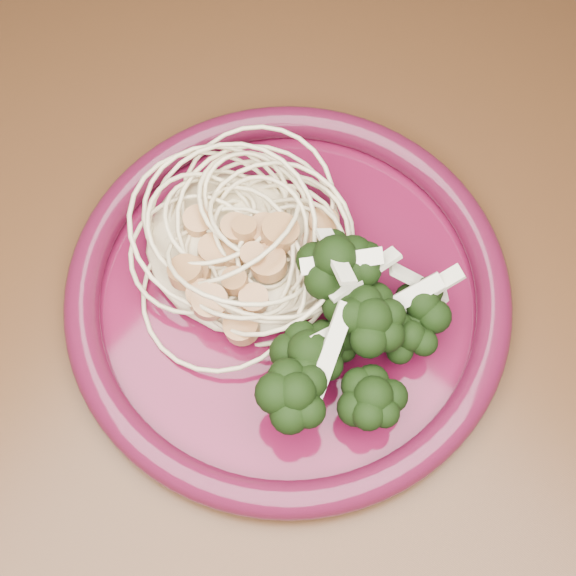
{
  "coord_description": "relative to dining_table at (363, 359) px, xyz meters",
  "views": [
    {
      "loc": [
        0.1,
        -0.22,
        1.3
      ],
      "look_at": [
        -0.06,
        -0.03,
        0.77
      ],
      "focal_mm": 50.0,
      "sensor_mm": 36.0,
      "label": 1
    }
  ],
  "objects": [
    {
      "name": "broccoli_pile",
      "position": [
        0.0,
        -0.04,
        0.14
      ],
      "size": [
        0.12,
        0.18,
        0.06
      ],
      "primitive_type": "ellipsoid",
      "rotation": [
        0.0,
        0.0,
        -0.06
      ],
      "color": "black",
      "rests_on": "dinner_plate"
    },
    {
      "name": "dining_table",
      "position": [
        0.0,
        0.0,
        0.0
      ],
      "size": [
        1.2,
        0.8,
        0.75
      ],
      "color": "#472814",
      "rests_on": "ground"
    },
    {
      "name": "spaghetti_pile",
      "position": [
        -0.11,
        -0.03,
        0.12
      ],
      "size": [
        0.16,
        0.14,
        0.03
      ],
      "primitive_type": "ellipsoid",
      "rotation": [
        0.0,
        0.0,
        -0.06
      ],
      "color": "beige",
      "rests_on": "dinner_plate"
    },
    {
      "name": "scallop_cluster",
      "position": [
        -0.11,
        -0.03,
        0.16
      ],
      "size": [
        0.14,
        0.14,
        0.04
      ],
      "primitive_type": null,
      "rotation": [
        0.0,
        0.0,
        -0.06
      ],
      "color": "tan",
      "rests_on": "spaghetti_pile"
    },
    {
      "name": "dinner_plate",
      "position": [
        -0.06,
        -0.03,
        0.11
      ],
      "size": [
        0.35,
        0.35,
        0.03
      ],
      "rotation": [
        0.0,
        0.0,
        -0.06
      ],
      "color": "#4E0B22",
      "rests_on": "dining_table"
    },
    {
      "name": "onion_garnish",
      "position": [
        0.0,
        -0.04,
        0.17
      ],
      "size": [
        0.08,
        0.12,
        0.06
      ],
      "primitive_type": null,
      "rotation": [
        0.0,
        0.0,
        -0.06
      ],
      "color": "beige",
      "rests_on": "broccoli_pile"
    }
  ]
}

